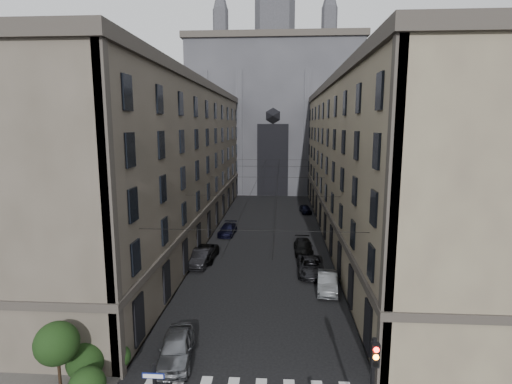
% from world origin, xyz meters
% --- Properties ---
extents(sidewalk_left, '(7.00, 80.00, 0.15)m').
position_xyz_m(sidewalk_left, '(-10.50, 36.00, 0.07)').
color(sidewalk_left, '#383533').
rests_on(sidewalk_left, ground).
extents(sidewalk_right, '(7.00, 80.00, 0.15)m').
position_xyz_m(sidewalk_right, '(10.50, 36.00, 0.07)').
color(sidewalk_right, '#383533').
rests_on(sidewalk_right, ground).
extents(building_left, '(13.60, 60.60, 18.85)m').
position_xyz_m(building_left, '(-13.44, 36.00, 9.34)').
color(building_left, '#453F35').
rests_on(building_left, ground).
extents(building_right, '(13.60, 60.60, 18.85)m').
position_xyz_m(building_right, '(13.44, 36.00, 9.34)').
color(building_right, brown).
rests_on(building_right, ground).
extents(gothic_tower, '(35.00, 23.00, 58.00)m').
position_xyz_m(gothic_tower, '(0.00, 74.96, 17.80)').
color(gothic_tower, '#2D2D33').
rests_on(gothic_tower, ground).
extents(traffic_light_right, '(0.34, 0.50, 5.20)m').
position_xyz_m(traffic_light_right, '(5.60, 1.92, 3.29)').
color(traffic_light_right, black).
rests_on(traffic_light_right, ground).
extents(shrub_cluster, '(3.90, 4.40, 3.90)m').
position_xyz_m(shrub_cluster, '(-8.72, 5.01, 1.80)').
color(shrub_cluster, black).
rests_on(shrub_cluster, sidewalk_left).
extents(tram_wires, '(14.00, 60.00, 0.43)m').
position_xyz_m(tram_wires, '(0.00, 35.63, 7.25)').
color(tram_wires, black).
rests_on(tram_wires, ground).
extents(car_left_near, '(2.53, 5.03, 1.64)m').
position_xyz_m(car_left_near, '(-4.38, 8.00, 0.82)').
color(car_left_near, slate).
rests_on(car_left_near, ground).
extents(car_left_midnear, '(1.93, 4.86, 1.57)m').
position_xyz_m(car_left_midnear, '(-6.20, 24.24, 0.79)').
color(car_left_midnear, black).
rests_on(car_left_midnear, ground).
extents(car_left_midfar, '(2.58, 5.30, 1.45)m').
position_xyz_m(car_left_midfar, '(-6.20, 25.72, 0.73)').
color(car_left_midfar, black).
rests_on(car_left_midfar, ground).
extents(car_left_far, '(2.19, 4.79, 1.36)m').
position_xyz_m(car_left_far, '(-5.04, 35.50, 0.68)').
color(car_left_far, black).
rests_on(car_left_far, ground).
extents(car_right_near, '(2.03, 4.76, 1.53)m').
position_xyz_m(car_right_near, '(5.67, 18.76, 0.76)').
color(car_right_near, slate).
rests_on(car_right_near, ground).
extents(car_right_midnear, '(2.50, 5.36, 1.49)m').
position_xyz_m(car_right_midnear, '(4.57, 22.56, 0.74)').
color(car_right_midnear, black).
rests_on(car_right_midnear, ground).
extents(car_right_midfar, '(2.00, 4.83, 1.40)m').
position_xyz_m(car_right_midfar, '(4.20, 28.81, 0.70)').
color(car_right_midfar, black).
rests_on(car_right_midfar, ground).
extents(car_right_far, '(2.00, 3.93, 1.28)m').
position_xyz_m(car_right_far, '(5.60, 48.97, 0.64)').
color(car_right_far, black).
rests_on(car_right_far, ground).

